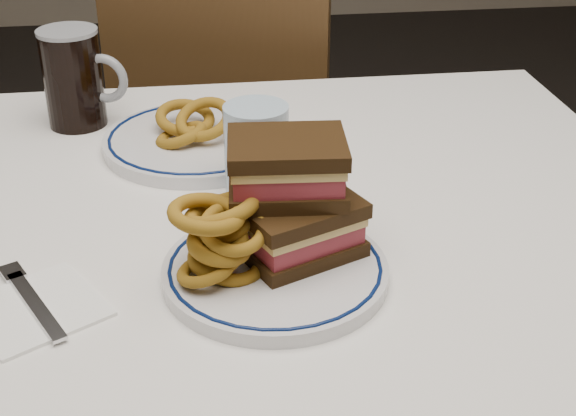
{
  "coord_description": "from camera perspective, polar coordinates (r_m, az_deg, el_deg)",
  "views": [
    {
      "loc": [
        0.02,
        -0.9,
        1.24
      ],
      "look_at": [
        0.12,
        -0.14,
        0.81
      ],
      "focal_mm": 50.0,
      "sensor_mm": 36.0,
      "label": 1
    }
  ],
  "objects": [
    {
      "name": "dining_table",
      "position": [
        1.08,
        -7.39,
        -4.63
      ],
      "size": [
        1.27,
        0.87,
        0.75
      ],
      "color": "white",
      "rests_on": "floor"
    },
    {
      "name": "chair_far",
      "position": [
        1.81,
        -3.97,
        6.51
      ],
      "size": [
        0.58,
        0.58,
        1.0
      ],
      "color": "#422C15",
      "rests_on": "floor"
    },
    {
      "name": "main_plate",
      "position": [
        0.87,
        -0.92,
        -4.47
      ],
      "size": [
        0.24,
        0.24,
        0.02
      ],
      "color": "silver",
      "rests_on": "dining_table"
    },
    {
      "name": "reuben_sandwich",
      "position": [
        0.86,
        0.34,
        0.79
      ],
      "size": [
        0.15,
        0.14,
        0.13
      ],
      "color": "black",
      "rests_on": "main_plate"
    },
    {
      "name": "onion_rings_main",
      "position": [
        0.83,
        -4.88,
        -1.96
      ],
      "size": [
        0.11,
        0.1,
        0.1
      ],
      "color": "brown",
      "rests_on": "main_plate"
    },
    {
      "name": "ketchup_ramekin",
      "position": [
        0.94,
        -2.66,
        -0.04
      ],
      "size": [
        0.05,
        0.05,
        0.03
      ],
      "color": "silver",
      "rests_on": "main_plate"
    },
    {
      "name": "beer_mug",
      "position": [
        1.26,
        -14.93,
        8.97
      ],
      "size": [
        0.13,
        0.09,
        0.15
      ],
      "color": "black",
      "rests_on": "dining_table"
    },
    {
      "name": "water_glass",
      "position": [
        1.0,
        -2.24,
        3.84
      ],
      "size": [
        0.08,
        0.08,
        0.13
      ],
      "primitive_type": "cylinder",
      "color": "#ADC9DF",
      "rests_on": "dining_table"
    },
    {
      "name": "far_plate",
      "position": [
        1.17,
        -6.43,
        4.8
      ],
      "size": [
        0.27,
        0.27,
        0.02
      ],
      "color": "silver",
      "rests_on": "dining_table"
    },
    {
      "name": "onion_rings_far",
      "position": [
        1.16,
        -6.94,
        6.01
      ],
      "size": [
        0.12,
        0.12,
        0.07
      ],
      "color": "brown",
      "rests_on": "far_plate"
    },
    {
      "name": "napkin_fork",
      "position": [
        0.86,
        -17.53,
        -6.69
      ],
      "size": [
        0.16,
        0.17,
        0.01
      ],
      "color": "white",
      "rests_on": "dining_table"
    }
  ]
}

